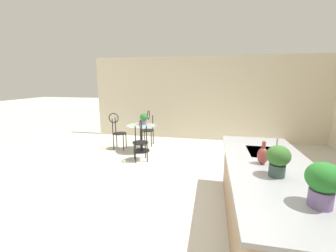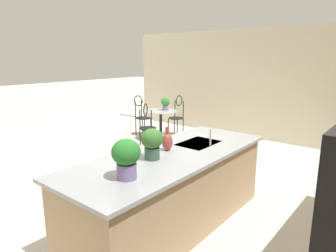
# 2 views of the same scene
# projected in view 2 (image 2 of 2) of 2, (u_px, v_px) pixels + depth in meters

# --- Properties ---
(ground_plane) EXTENTS (40.00, 40.00, 0.00)m
(ground_plane) POSITION_uv_depth(u_px,v_px,m) (140.00, 196.00, 4.45)
(ground_plane) COLOR beige
(wall_left_window) EXTENTS (0.12, 7.80, 2.70)m
(wall_left_window) POSITION_uv_depth(u_px,v_px,m) (260.00, 85.00, 7.36)
(wall_left_window) COLOR beige
(wall_left_window) RESTS_ON ground
(kitchen_island) EXTENTS (2.80, 1.06, 0.92)m
(kitchen_island) POSITION_uv_depth(u_px,v_px,m) (172.00, 189.00, 3.60)
(kitchen_island) COLOR tan
(kitchen_island) RESTS_ON ground
(bistro_table) EXTENTS (0.80, 0.80, 0.74)m
(bistro_table) POSITION_uv_depth(u_px,v_px,m) (161.00, 122.00, 7.38)
(bistro_table) COLOR black
(bistro_table) RESTS_ON ground
(chair_near_window) EXTENTS (0.52, 0.51, 1.04)m
(chair_near_window) POSITION_uv_depth(u_px,v_px,m) (147.00, 124.00, 6.65)
(chair_near_window) COLOR black
(chair_near_window) RESTS_ON ground
(chair_by_island) EXTENTS (0.42, 0.50, 1.04)m
(chair_by_island) POSITION_uv_depth(u_px,v_px,m) (141.00, 114.00, 7.85)
(chair_by_island) COLOR black
(chair_by_island) RESTS_ON ground
(chair_toward_desk) EXTENTS (0.49, 0.40, 1.04)m
(chair_toward_desk) POSITION_uv_depth(u_px,v_px,m) (177.00, 114.00, 7.85)
(chair_toward_desk) COLOR black
(chair_toward_desk) RESTS_ON ground
(sink_faucet) EXTENTS (0.02, 0.02, 0.22)m
(sink_faucet) POSITION_uv_depth(u_px,v_px,m) (210.00, 137.00, 3.77)
(sink_faucet) COLOR #B2B5BA
(sink_faucet) RESTS_ON kitchen_island
(potted_plant_on_table) EXTENTS (0.22, 0.22, 0.31)m
(potted_plant_on_table) POSITION_uv_depth(u_px,v_px,m) (165.00, 103.00, 7.35)
(potted_plant_on_table) COLOR #7A669E
(potted_plant_on_table) RESTS_ON bistro_table
(potted_plant_counter_far) EXTENTS (0.27, 0.27, 0.38)m
(potted_plant_counter_far) POSITION_uv_depth(u_px,v_px,m) (126.00, 156.00, 2.71)
(potted_plant_counter_far) COLOR #7A669E
(potted_plant_counter_far) RESTS_ON kitchen_island
(potted_plant_counter_near) EXTENTS (0.24, 0.24, 0.34)m
(potted_plant_counter_near) POSITION_uv_depth(u_px,v_px,m) (152.00, 142.00, 3.25)
(potted_plant_counter_near) COLOR #385147
(potted_plant_counter_near) RESTS_ON kitchen_island
(vase_on_counter) EXTENTS (0.13, 0.13, 0.29)m
(vase_on_counter) POSITION_uv_depth(u_px,v_px,m) (167.00, 141.00, 3.58)
(vase_on_counter) COLOR #993D38
(vase_on_counter) RESTS_ON kitchen_island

